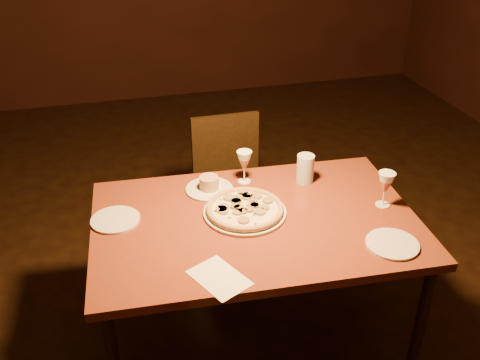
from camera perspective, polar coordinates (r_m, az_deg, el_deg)
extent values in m
cube|color=maroon|center=(2.27, 1.65, -4.57)|extent=(1.41, 0.96, 0.04)
cylinder|color=black|center=(2.75, -13.08, -7.71)|extent=(0.05, 0.05, 0.69)
cylinder|color=black|center=(2.43, 18.56, -14.80)|extent=(0.05, 0.05, 0.69)
cylinder|color=black|center=(2.94, 11.81, -4.83)|extent=(0.05, 0.05, 0.69)
cube|color=black|center=(3.03, -0.70, -1.20)|extent=(0.39, 0.39, 0.04)
cube|color=black|center=(3.09, -1.57, 3.76)|extent=(0.39, 0.03, 0.37)
cylinder|color=black|center=(3.00, -2.88, -6.72)|extent=(0.03, 0.03, 0.40)
cylinder|color=black|center=(3.25, -4.09, -3.47)|extent=(0.03, 0.03, 0.40)
cylinder|color=black|center=(3.06, 2.95, -5.80)|extent=(0.03, 0.03, 0.40)
cylinder|color=black|center=(3.31, 1.30, -2.69)|extent=(0.03, 0.03, 0.40)
cylinder|color=silver|center=(2.29, 0.51, -3.45)|extent=(0.35, 0.35, 0.01)
cylinder|color=beige|center=(2.28, 0.52, -3.18)|extent=(0.32, 0.32, 0.01)
torus|color=tan|center=(2.27, 0.52, -3.04)|extent=(0.33, 0.33, 0.03)
cylinder|color=silver|center=(2.45, -3.30, -0.98)|extent=(0.22, 0.22, 0.01)
cylinder|color=tan|center=(2.44, -3.32, -0.28)|extent=(0.09, 0.09, 0.06)
cylinder|color=silver|center=(2.51, 6.97, 1.21)|extent=(0.08, 0.08, 0.14)
cylinder|color=silver|center=(2.30, -13.15, -4.15)|extent=(0.20, 0.20, 0.01)
cylinder|color=silver|center=(2.19, 15.94, -6.59)|extent=(0.21, 0.21, 0.01)
cube|color=white|center=(1.96, -2.23, -10.38)|extent=(0.23, 0.26, 0.00)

